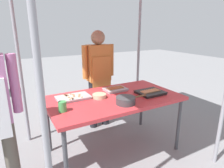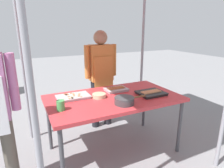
{
  "view_description": "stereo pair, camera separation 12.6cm",
  "coord_description": "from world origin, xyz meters",
  "px_view_note": "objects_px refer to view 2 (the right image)",
  "views": [
    {
      "loc": [
        -1.11,
        -1.94,
        1.57
      ],
      "look_at": [
        0.0,
        0.05,
        0.9
      ],
      "focal_mm": 31.05,
      "sensor_mm": 36.0,
      "label": 1
    },
    {
      "loc": [
        -1.0,
        -1.99,
        1.57
      ],
      "look_at": [
        0.0,
        0.05,
        0.9
      ],
      "focal_mm": 31.05,
      "sensor_mm": 36.0,
      "label": 2
    }
  ],
  "objects_px": {
    "cooking_wok": "(125,100)",
    "condiment_bowl": "(99,96)",
    "stall_table": "(114,101)",
    "tray_meat_skewers": "(73,97)",
    "vendor_woman": "(101,72)",
    "tray_grilled_sausages": "(151,93)",
    "drink_cup_near_edge": "(61,105)",
    "tray_pork_links": "(116,89)"
  },
  "relations": [
    {
      "from": "stall_table",
      "to": "tray_grilled_sausages",
      "type": "xyz_separation_m",
      "value": [
        0.46,
        -0.13,
        0.07
      ]
    },
    {
      "from": "drink_cup_near_edge",
      "to": "vendor_woman",
      "type": "distance_m",
      "value": 1.16
    },
    {
      "from": "drink_cup_near_edge",
      "to": "vendor_woman",
      "type": "bearing_deg",
      "value": 46.08
    },
    {
      "from": "tray_meat_skewers",
      "to": "drink_cup_near_edge",
      "type": "height_order",
      "value": "drink_cup_near_edge"
    },
    {
      "from": "tray_grilled_sausages",
      "to": "tray_pork_links",
      "type": "height_order",
      "value": "tray_pork_links"
    },
    {
      "from": "stall_table",
      "to": "tray_pork_links",
      "type": "height_order",
      "value": "tray_pork_links"
    },
    {
      "from": "vendor_woman",
      "to": "stall_table",
      "type": "bearing_deg",
      "value": 79.35
    },
    {
      "from": "tray_pork_links",
      "to": "drink_cup_near_edge",
      "type": "xyz_separation_m",
      "value": [
        -0.8,
        -0.32,
        0.03
      ]
    },
    {
      "from": "cooking_wok",
      "to": "condiment_bowl",
      "type": "relative_size",
      "value": 2.3
    },
    {
      "from": "cooking_wok",
      "to": "vendor_woman",
      "type": "xyz_separation_m",
      "value": [
        0.13,
        0.97,
        0.11
      ]
    },
    {
      "from": "stall_table",
      "to": "cooking_wok",
      "type": "distance_m",
      "value": 0.28
    },
    {
      "from": "cooking_wok",
      "to": "condiment_bowl",
      "type": "distance_m",
      "value": 0.36
    },
    {
      "from": "stall_table",
      "to": "tray_pork_links",
      "type": "relative_size",
      "value": 5.44
    },
    {
      "from": "tray_pork_links",
      "to": "condiment_bowl",
      "type": "bearing_deg",
      "value": -154.76
    },
    {
      "from": "tray_meat_skewers",
      "to": "vendor_woman",
      "type": "height_order",
      "value": "vendor_woman"
    },
    {
      "from": "condiment_bowl",
      "to": "drink_cup_near_edge",
      "type": "height_order",
      "value": "drink_cup_near_edge"
    },
    {
      "from": "tray_pork_links",
      "to": "tray_meat_skewers",
      "type": "bearing_deg",
      "value": -177.37
    },
    {
      "from": "stall_table",
      "to": "drink_cup_near_edge",
      "type": "bearing_deg",
      "value": -169.73
    },
    {
      "from": "vendor_woman",
      "to": "tray_grilled_sausages",
      "type": "bearing_deg",
      "value": 111.53
    },
    {
      "from": "stall_table",
      "to": "tray_meat_skewers",
      "type": "distance_m",
      "value": 0.5
    },
    {
      "from": "tray_pork_links",
      "to": "tray_grilled_sausages",
      "type": "bearing_deg",
      "value": -44.97
    },
    {
      "from": "tray_meat_skewers",
      "to": "stall_table",
      "type": "bearing_deg",
      "value": -20.61
    },
    {
      "from": "tray_meat_skewers",
      "to": "condiment_bowl",
      "type": "xyz_separation_m",
      "value": [
        0.29,
        -0.12,
        0.01
      ]
    },
    {
      "from": "tray_grilled_sausages",
      "to": "tray_meat_skewers",
      "type": "bearing_deg",
      "value": 161.96
    },
    {
      "from": "tray_meat_skewers",
      "to": "condiment_bowl",
      "type": "height_order",
      "value": "condiment_bowl"
    },
    {
      "from": "tray_pork_links",
      "to": "condiment_bowl",
      "type": "distance_m",
      "value": 0.34
    },
    {
      "from": "stall_table",
      "to": "tray_pork_links",
      "type": "bearing_deg",
      "value": 56.0
    },
    {
      "from": "tray_grilled_sausages",
      "to": "stall_table",
      "type": "bearing_deg",
      "value": 164.59
    },
    {
      "from": "stall_table",
      "to": "tray_meat_skewers",
      "type": "xyz_separation_m",
      "value": [
        -0.46,
        0.17,
        0.07
      ]
    },
    {
      "from": "vendor_woman",
      "to": "cooking_wok",
      "type": "bearing_deg",
      "value": 82.62
    },
    {
      "from": "condiment_bowl",
      "to": "drink_cup_near_edge",
      "type": "xyz_separation_m",
      "value": [
        -0.49,
        -0.18,
        0.03
      ]
    },
    {
      "from": "tray_pork_links",
      "to": "condiment_bowl",
      "type": "height_order",
      "value": "tray_pork_links"
    },
    {
      "from": "cooking_wok",
      "to": "tray_grilled_sausages",
      "type": "bearing_deg",
      "value": 16.06
    },
    {
      "from": "condiment_bowl",
      "to": "vendor_woman",
      "type": "distance_m",
      "value": 0.73
    },
    {
      "from": "tray_grilled_sausages",
      "to": "cooking_wok",
      "type": "distance_m",
      "value": 0.47
    },
    {
      "from": "tray_meat_skewers",
      "to": "condiment_bowl",
      "type": "distance_m",
      "value": 0.31
    },
    {
      "from": "condiment_bowl",
      "to": "drink_cup_near_edge",
      "type": "bearing_deg",
      "value": -160.36
    },
    {
      "from": "condiment_bowl",
      "to": "vendor_woman",
      "type": "xyz_separation_m",
      "value": [
        0.31,
        0.65,
        0.13
      ]
    },
    {
      "from": "stall_table",
      "to": "condiment_bowl",
      "type": "height_order",
      "value": "condiment_bowl"
    },
    {
      "from": "drink_cup_near_edge",
      "to": "tray_grilled_sausages",
      "type": "bearing_deg",
      "value": -0.36
    },
    {
      "from": "tray_grilled_sausages",
      "to": "vendor_woman",
      "type": "height_order",
      "value": "vendor_woman"
    },
    {
      "from": "tray_grilled_sausages",
      "to": "vendor_woman",
      "type": "xyz_separation_m",
      "value": [
        -0.33,
        0.84,
        0.13
      ]
    }
  ]
}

